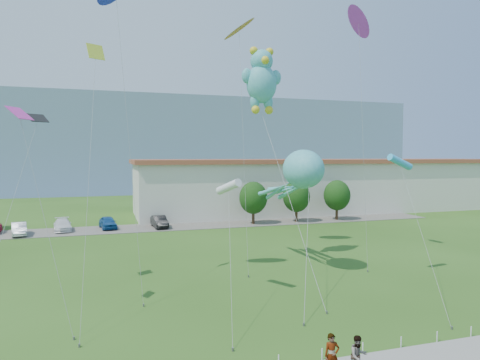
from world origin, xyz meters
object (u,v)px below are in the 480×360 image
(pedestrian_right, at_px, (358,356))
(warehouse, at_px, (327,185))
(teddy_bear_kite, at_px, (262,79))
(parked_car_silver, at_px, (19,229))
(pedestrian_left, at_px, (332,355))
(parked_car_white, at_px, (62,225))
(parked_car_black, at_px, (159,222))
(octopus_kite, at_px, (297,177))
(parked_car_blue, at_px, (108,222))

(pedestrian_right, bearing_deg, warehouse, 64.14)
(pedestrian_right, relative_size, teddy_bear_kite, 0.09)
(parked_car_silver, bearing_deg, pedestrian_left, -75.81)
(warehouse, relative_size, teddy_bear_kite, 3.52)
(parked_car_silver, xyz_separation_m, parked_car_white, (4.24, 1.69, -0.02))
(pedestrian_right, xyz_separation_m, parked_car_black, (-3.40, 37.80, -0.13))
(parked_car_black, bearing_deg, octopus_kite, -75.87)
(parked_car_white, distance_m, parked_car_blue, 5.03)
(pedestrian_left, distance_m, parked_car_silver, 40.87)
(parked_car_blue, bearing_deg, pedestrian_left, -86.63)
(pedestrian_left, height_order, teddy_bear_kite, teddy_bear_kite)
(teddy_bear_kite, bearing_deg, warehouse, 53.02)
(parked_car_blue, bearing_deg, parked_car_white, 171.06)
(warehouse, xyz_separation_m, teddy_bear_kite, (-21.84, -29.00, 10.70))
(parked_car_white, bearing_deg, parked_car_blue, -6.93)
(parked_car_white, bearing_deg, octopus_kite, -58.15)
(pedestrian_right, bearing_deg, parked_car_black, 96.66)
(parked_car_white, height_order, octopus_kite, octopus_kite)
(parked_car_blue, distance_m, octopus_kite, 27.96)
(warehouse, distance_m, parked_car_white, 39.80)
(pedestrian_left, relative_size, pedestrian_right, 1.06)
(parked_car_black, bearing_deg, parked_car_blue, 165.19)
(parked_car_blue, bearing_deg, parked_car_silver, -178.56)
(pedestrian_right, bearing_deg, parked_car_white, 111.88)
(parked_car_blue, relative_size, parked_car_black, 0.98)
(parked_car_white, height_order, teddy_bear_kite, teddy_bear_kite)
(parked_car_white, bearing_deg, teddy_bear_kite, -57.65)
(parked_car_black, bearing_deg, parked_car_silver, 177.42)
(pedestrian_right, distance_m, parked_car_white, 41.42)
(parked_car_blue, xyz_separation_m, teddy_bear_kite, (11.92, -20.75, 14.05))
(teddy_bear_kite, bearing_deg, parked_car_blue, 119.87)
(teddy_bear_kite, bearing_deg, parked_car_black, 106.76)
(octopus_kite, height_order, teddy_bear_kite, teddy_bear_kite)
(parked_car_white, relative_size, teddy_bear_kite, 0.27)
(parked_car_silver, bearing_deg, pedestrian_right, -74.72)
(parked_car_black, relative_size, teddy_bear_kite, 0.25)
(parked_car_blue, bearing_deg, teddy_bear_kite, -69.02)
(parked_car_silver, height_order, parked_car_white, parked_car_silver)
(pedestrian_right, relative_size, parked_car_silver, 0.38)
(parked_car_black, bearing_deg, teddy_bear_kite, -78.32)
(pedestrian_left, distance_m, parked_car_blue, 39.45)
(parked_car_black, bearing_deg, warehouse, 13.38)
(parked_car_blue, height_order, teddy_bear_kite, teddy_bear_kite)
(pedestrian_right, distance_m, teddy_bear_kite, 22.96)
(pedestrian_left, xyz_separation_m, parked_car_black, (-2.40, 37.53, -0.18))
(pedestrian_left, relative_size, parked_car_blue, 0.40)
(warehouse, bearing_deg, pedestrian_right, -117.38)
(parked_car_silver, relative_size, parked_car_blue, 1.00)
(parked_car_silver, distance_m, parked_car_black, 15.26)
(parked_car_silver, height_order, parked_car_black, parked_car_black)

